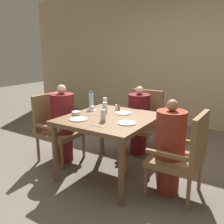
{
  "coord_description": "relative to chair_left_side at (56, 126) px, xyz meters",
  "views": [
    {
      "loc": [
        1.59,
        -2.45,
        1.56
      ],
      "look_at": [
        0.0,
        0.05,
        0.81
      ],
      "focal_mm": 40.0,
      "sensor_mm": 36.0,
      "label": 1
    }
  ],
  "objects": [
    {
      "name": "ground_plane",
      "position": [
        0.92,
        0.0,
        -0.49
      ],
      "size": [
        16.0,
        16.0,
        0.0
      ],
      "primitive_type": "plane",
      "color": "#60564C"
    },
    {
      "name": "wall_back",
      "position": [
        0.92,
        2.65,
        0.91
      ],
      "size": [
        8.0,
        0.06,
        2.8
      ],
      "color": "tan",
      "rests_on": "ground_plane"
    },
    {
      "name": "dining_table",
      "position": [
        0.92,
        0.0,
        0.17
      ],
      "size": [
        1.03,
        1.09,
        0.76
      ],
      "color": "brown",
      "rests_on": "ground_plane"
    },
    {
      "name": "chair_left_side",
      "position": [
        0.0,
        0.0,
        0.0
      ],
      "size": [
        0.52,
        0.52,
        0.94
      ],
      "color": "brown",
      "rests_on": "ground_plane"
    },
    {
      "name": "diner_in_left_chair",
      "position": [
        0.15,
        0.0,
        0.07
      ],
      "size": [
        0.32,
        0.32,
        1.1
      ],
      "color": "maroon",
      "rests_on": "ground_plane"
    },
    {
      "name": "chair_far_side",
      "position": [
        0.92,
        0.95,
        0.0
      ],
      "size": [
        0.52,
        0.52,
        0.94
      ],
      "color": "brown",
      "rests_on": "ground_plane"
    },
    {
      "name": "diner_in_far_chair",
      "position": [
        0.92,
        0.8,
        0.04
      ],
      "size": [
        0.32,
        0.32,
        1.04
      ],
      "color": "#5B1419",
      "rests_on": "ground_plane"
    },
    {
      "name": "chair_right_side",
      "position": [
        1.84,
        0.0,
        0.0
      ],
      "size": [
        0.52,
        0.52,
        0.94
      ],
      "color": "brown",
      "rests_on": "ground_plane"
    },
    {
      "name": "diner_in_right_chair",
      "position": [
        1.69,
        0.0,
        0.05
      ],
      "size": [
        0.32,
        0.32,
        1.06
      ],
      "color": "maroon",
      "rests_on": "ground_plane"
    },
    {
      "name": "plate_main_left",
      "position": [
        0.68,
        -0.3,
        0.27
      ],
      "size": [
        0.21,
        0.21,
        0.01
      ],
      "color": "white",
      "rests_on": "dining_table"
    },
    {
      "name": "plate_main_right",
      "position": [
        0.98,
        0.23,
        0.27
      ],
      "size": [
        0.21,
        0.21,
        0.01
      ],
      "color": "white",
      "rests_on": "dining_table"
    },
    {
      "name": "plate_dessert_center",
      "position": [
        1.23,
        -0.13,
        0.27
      ],
      "size": [
        0.21,
        0.21,
        0.01
      ],
      "color": "white",
      "rests_on": "dining_table"
    },
    {
      "name": "teacup_with_saucer",
      "position": [
        0.54,
        0.15,
        0.29
      ],
      "size": [
        0.11,
        0.11,
        0.06
      ],
      "color": "white",
      "rests_on": "dining_table"
    },
    {
      "name": "bowl_small",
      "position": [
        0.51,
        -0.14,
        0.29
      ],
      "size": [
        0.11,
        0.11,
        0.04
      ],
      "color": "white",
      "rests_on": "dining_table"
    },
    {
      "name": "water_bottle",
      "position": [
        0.47,
        0.23,
        0.38
      ],
      "size": [
        0.06,
        0.06,
        0.24
      ],
      "color": "#A3C6DB",
      "rests_on": "dining_table"
    },
    {
      "name": "glass_tall_near",
      "position": [
        0.95,
        -0.18,
        0.33
      ],
      "size": [
        0.06,
        0.06,
        0.13
      ],
      "color": "silver",
      "rests_on": "dining_table"
    },
    {
      "name": "glass_tall_mid",
      "position": [
        0.57,
        0.42,
        0.33
      ],
      "size": [
        0.06,
        0.06,
        0.13
      ],
      "color": "silver",
      "rests_on": "dining_table"
    },
    {
      "name": "glass_tall_far",
      "position": [
        0.75,
        0.16,
        0.33
      ],
      "size": [
        0.06,
        0.06,
        0.13
      ],
      "color": "silver",
      "rests_on": "dining_table"
    },
    {
      "name": "salt_shaker",
      "position": [
        0.82,
        0.32,
        0.31
      ],
      "size": [
        0.03,
        0.03,
        0.08
      ],
      "color": "white",
      "rests_on": "dining_table"
    },
    {
      "name": "pepper_shaker",
      "position": [
        0.86,
        0.32,
        0.3
      ],
      "size": [
        0.03,
        0.03,
        0.08
      ],
      "color": "#4C3D2D",
      "rests_on": "dining_table"
    },
    {
      "name": "fork_beside_plate",
      "position": [
        1.03,
        -0.39,
        0.27
      ],
      "size": [
        0.18,
        0.03,
        0.0
      ],
      "color": "silver",
      "rests_on": "dining_table"
    },
    {
      "name": "knife_beside_plate",
      "position": [
        0.73,
        -0.03,
        0.27
      ],
      "size": [
        0.16,
        0.12,
        0.0
      ],
      "color": "silver",
      "rests_on": "dining_table"
    }
  ]
}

